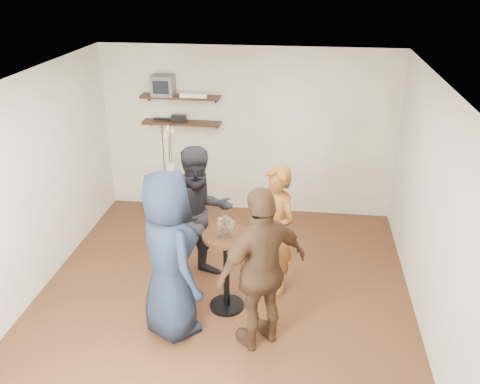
# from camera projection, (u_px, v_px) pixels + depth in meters

# --- Properties ---
(room) EXTENTS (4.58, 5.08, 2.68)m
(room) POSITION_uv_depth(u_px,v_px,m) (221.00, 203.00, 5.54)
(room) COLOR #3F2214
(room) RESTS_ON ground
(shelf_upper) EXTENTS (1.20, 0.25, 0.04)m
(shelf_upper) POSITION_uv_depth(u_px,v_px,m) (180.00, 97.00, 7.57)
(shelf_upper) COLOR black
(shelf_upper) RESTS_ON room
(shelf_lower) EXTENTS (1.20, 0.25, 0.04)m
(shelf_lower) POSITION_uv_depth(u_px,v_px,m) (182.00, 123.00, 7.74)
(shelf_lower) COLOR black
(shelf_lower) RESTS_ON room
(crt_monitor) EXTENTS (0.32, 0.30, 0.30)m
(crt_monitor) POSITION_uv_depth(u_px,v_px,m) (163.00, 85.00, 7.53)
(crt_monitor) COLOR #59595B
(crt_monitor) RESTS_ON shelf_upper
(dvd_deck) EXTENTS (0.40, 0.24, 0.06)m
(dvd_deck) POSITION_uv_depth(u_px,v_px,m) (195.00, 94.00, 7.53)
(dvd_deck) COLOR silver
(dvd_deck) RESTS_ON shelf_upper
(radio) EXTENTS (0.22, 0.10, 0.10)m
(radio) POSITION_uv_depth(u_px,v_px,m) (179.00, 118.00, 7.72)
(radio) COLOR black
(radio) RESTS_ON shelf_lower
(power_strip) EXTENTS (0.30, 0.05, 0.03)m
(power_strip) POSITION_uv_depth(u_px,v_px,m) (164.00, 119.00, 7.81)
(power_strip) COLOR black
(power_strip) RESTS_ON shelf_lower
(side_table) EXTENTS (0.57, 0.57, 0.62)m
(side_table) POSITION_uv_depth(u_px,v_px,m) (172.00, 186.00, 7.88)
(side_table) COLOR black
(side_table) RESTS_ON room
(vase_lilies) EXTENTS (0.19, 0.19, 0.93)m
(vase_lilies) POSITION_uv_depth(u_px,v_px,m) (171.00, 162.00, 7.71)
(vase_lilies) COLOR white
(vase_lilies) RESTS_ON side_table
(drinks_table) EXTENTS (0.53, 0.53, 0.96)m
(drinks_table) POSITION_uv_depth(u_px,v_px,m) (226.00, 262.00, 5.72)
(drinks_table) COLOR black
(drinks_table) RESTS_ON room
(wine_glass_fl) EXTENTS (0.07, 0.07, 0.22)m
(wine_glass_fl) POSITION_uv_depth(u_px,v_px,m) (220.00, 225.00, 5.48)
(wine_glass_fl) COLOR silver
(wine_glass_fl) RESTS_ON drinks_table
(wine_glass_fr) EXTENTS (0.06, 0.06, 0.19)m
(wine_glass_fr) POSITION_uv_depth(u_px,v_px,m) (232.00, 226.00, 5.49)
(wine_glass_fr) COLOR silver
(wine_glass_fr) RESTS_ON drinks_table
(wine_glass_bl) EXTENTS (0.07, 0.07, 0.20)m
(wine_glass_bl) POSITION_uv_depth(u_px,v_px,m) (225.00, 222.00, 5.57)
(wine_glass_bl) COLOR silver
(wine_glass_bl) RESTS_ON drinks_table
(wine_glass_br) EXTENTS (0.07, 0.07, 0.20)m
(wine_glass_br) POSITION_uv_depth(u_px,v_px,m) (228.00, 224.00, 5.52)
(wine_glass_br) COLOR silver
(wine_glass_br) RESTS_ON drinks_table
(person_plaid) EXTENTS (0.68, 0.69, 1.61)m
(person_plaid) POSITION_uv_depth(u_px,v_px,m) (276.00, 230.00, 6.00)
(person_plaid) COLOR red
(person_plaid) RESTS_ON room
(person_dark) EXTENTS (1.09, 1.04, 1.76)m
(person_dark) POSITION_uv_depth(u_px,v_px,m) (200.00, 216.00, 6.17)
(person_dark) COLOR black
(person_dark) RESTS_ON room
(person_navy) EXTENTS (1.04, 1.08, 1.87)m
(person_navy) POSITION_uv_depth(u_px,v_px,m) (169.00, 256.00, 5.24)
(person_navy) COLOR #161F32
(person_navy) RESTS_ON room
(person_brown) EXTENTS (1.08, 1.01, 1.79)m
(person_brown) POSITION_uv_depth(u_px,v_px,m) (262.00, 270.00, 5.07)
(person_brown) COLOR #422C1C
(person_brown) RESTS_ON room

